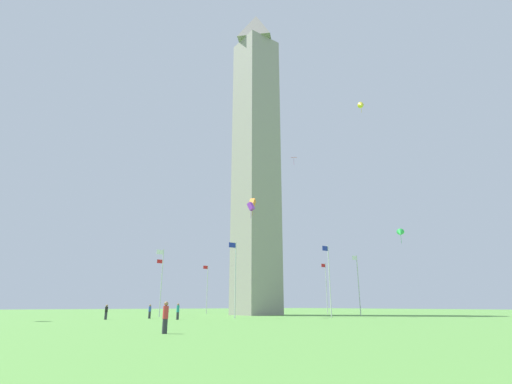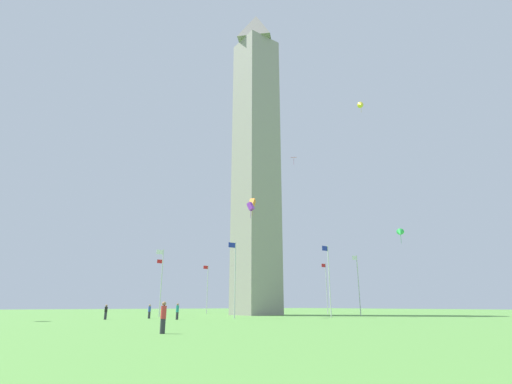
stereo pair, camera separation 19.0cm
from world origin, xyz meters
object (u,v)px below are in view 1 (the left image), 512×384
person_red_shirt (165,318)px  flagpole_e (329,278)px  flagpole_sw (268,288)px  person_teal_shirt (178,311)px  person_black_shirt (106,312)px  kite_orange_box (252,203)px  flagpole_se (358,282)px  kite_green_delta (400,233)px  kite_yellow_delta (361,105)px  person_blue_shirt (150,312)px  kite_purple_box (251,206)px  flagpole_n (161,279)px  obelisk_monument (256,148)px  flagpole_nw (161,284)px  flagpole_ne (235,276)px  kite_pink_diamond (294,158)px  flagpole_s (326,286)px  flagpole_w (207,287)px

person_red_shirt → flagpole_e: bearing=-30.6°
flagpole_sw → person_teal_shirt: (31.11, 23.52, -4.22)m
person_black_shirt → kite_orange_box: kite_orange_box is taller
flagpole_se → kite_green_delta: size_ratio=4.47×
person_black_shirt → kite_yellow_delta: kite_yellow_delta is taller
person_blue_shirt → kite_purple_box: bearing=-69.3°
flagpole_n → kite_yellow_delta: (-19.21, 22.25, 24.06)m
obelisk_monument → kite_purple_box: (9.13, 11.36, -14.87)m
kite_green_delta → flagpole_nw: bearing=-59.0°
flagpole_sw → kite_yellow_delta: size_ratio=5.24×
flagpole_nw → person_blue_shirt: (8.67, 18.06, -4.28)m
person_teal_shirt → kite_orange_box: bearing=-31.9°
person_red_shirt → flagpole_ne: bearing=-9.2°
person_black_shirt → kite_purple_box: kite_purple_box is taller
kite_pink_diamond → kite_yellow_delta: bearing=103.6°
flagpole_s → kite_orange_box: (22.01, 6.45, 11.69)m
kite_green_delta → kite_yellow_delta: bearing=-0.8°
flagpole_sw → kite_pink_diamond: (12.06, 22.46, 18.99)m
flagpole_s → flagpole_sw: bearing=-67.5°
person_red_shirt → kite_pink_diamond: bearing=-21.8°
kite_pink_diamond → person_black_shirt: bearing=-8.6°
flagpole_ne → person_black_shirt: 15.44m
flagpole_e → flagpole_s: size_ratio=1.00×
flagpole_e → flagpole_ne: bearing=-22.5°
kite_yellow_delta → flagpole_s: bearing=-122.5°
flagpole_w → flagpole_s: bearing=135.0°
flagpole_sw → person_teal_shirt: size_ratio=5.31×
person_red_shirt → kite_pink_diamond: kite_pink_diamond is taller
flagpole_n → kite_yellow_delta: bearing=130.8°
flagpole_s → flagpole_nw: 30.82m
flagpole_sw → person_red_shirt: bearing=46.6°
flagpole_n → kite_orange_box: kite_orange_box is taller
flagpole_nw → kite_pink_diamond: kite_pink_diamond is taller
flagpole_sw → flagpole_w: bearing=-22.5°
person_blue_shirt → kite_pink_diamond: size_ratio=1.15×
flagpole_sw → flagpole_se: bearing=90.0°
flagpole_sw → kite_green_delta: kite_green_delta is taller
flagpole_s → flagpole_n: bearing=-0.0°
obelisk_monument → flagpole_nw: obelisk_monument is taller
person_blue_shirt → flagpole_sw: bearing=-16.0°
flagpole_e → kite_orange_box: kite_orange_box is taller
flagpole_w → person_red_shirt: bearing=58.7°
person_teal_shirt → kite_green_delta: kite_green_delta is taller
person_teal_shirt → person_black_shirt: bearing=90.0°
flagpole_sw → kite_yellow_delta: kite_yellow_delta is taller
obelisk_monument → flagpole_se: size_ratio=6.27×
obelisk_monument → person_red_shirt: 51.92m
flagpole_nw → kite_orange_box: kite_orange_box is taller
flagpole_n → kite_purple_box: bearing=123.8°
flagpole_n → flagpole_ne: bearing=112.5°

